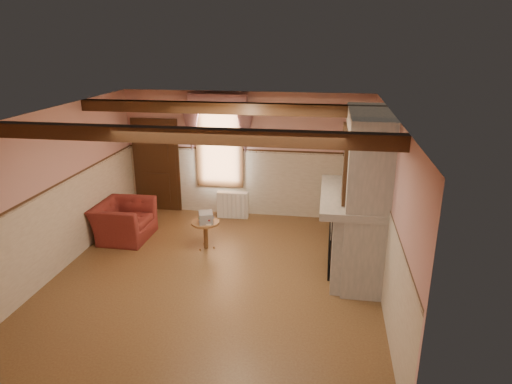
% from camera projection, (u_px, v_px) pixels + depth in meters
% --- Properties ---
extents(floor, '(5.50, 6.00, 0.01)m').
position_uv_depth(floor, '(216.00, 276.00, 7.85)').
color(floor, brown).
rests_on(floor, ground).
extents(ceiling, '(5.50, 6.00, 0.01)m').
position_uv_depth(ceiling, '(211.00, 113.00, 6.95)').
color(ceiling, silver).
rests_on(ceiling, wall_back).
extents(wall_back, '(5.50, 0.02, 2.80)m').
position_uv_depth(wall_back, '(246.00, 155.00, 10.21)').
color(wall_back, '#CF978F').
rests_on(wall_back, floor).
extents(wall_front, '(5.50, 0.02, 2.80)m').
position_uv_depth(wall_front, '(141.00, 298.00, 4.60)').
color(wall_front, '#CF978F').
rests_on(wall_front, floor).
extents(wall_left, '(0.02, 6.00, 2.80)m').
position_uv_depth(wall_left, '(57.00, 191.00, 7.81)').
color(wall_left, '#CF978F').
rests_on(wall_left, floor).
extents(wall_right, '(0.02, 6.00, 2.80)m').
position_uv_depth(wall_right, '(388.00, 209.00, 6.99)').
color(wall_right, '#CF978F').
rests_on(wall_right, floor).
extents(wainscot, '(5.50, 6.00, 1.50)m').
position_uv_depth(wainscot, '(215.00, 236.00, 7.61)').
color(wainscot, beige).
rests_on(wainscot, floor).
extents(chair_rail, '(5.50, 6.00, 0.08)m').
position_uv_depth(chair_rail, '(213.00, 194.00, 7.37)').
color(chair_rail, black).
rests_on(chair_rail, wainscot).
extents(firebox, '(0.20, 0.95, 0.90)m').
position_uv_depth(firebox, '(335.00, 245.00, 7.97)').
color(firebox, black).
rests_on(firebox, floor).
extents(armchair, '(1.02, 1.17, 0.75)m').
position_uv_depth(armchair, '(124.00, 221.00, 9.23)').
color(armchair, maroon).
rests_on(armchair, floor).
extents(side_table, '(0.64, 0.64, 0.55)m').
position_uv_depth(side_table, '(206.00, 235.00, 8.81)').
color(side_table, brown).
rests_on(side_table, floor).
extents(book_stack, '(0.35, 0.39, 0.20)m').
position_uv_depth(book_stack, '(206.00, 217.00, 8.67)').
color(book_stack, '#B7AD8C').
rests_on(book_stack, side_table).
extents(radiator, '(0.71, 0.20, 0.60)m').
position_uv_depth(radiator, '(233.00, 205.00, 10.32)').
color(radiator, white).
rests_on(radiator, floor).
extents(bowl, '(0.31, 0.31, 0.08)m').
position_uv_depth(bowl, '(353.00, 192.00, 7.56)').
color(bowl, brown).
rests_on(bowl, mantel).
extents(mantel_clock, '(0.14, 0.24, 0.20)m').
position_uv_depth(mantel_clock, '(351.00, 176.00, 8.24)').
color(mantel_clock, black).
rests_on(mantel_clock, mantel).
extents(oil_lamp, '(0.11, 0.11, 0.28)m').
position_uv_depth(oil_lamp, '(353.00, 181.00, 7.80)').
color(oil_lamp, gold).
rests_on(oil_lamp, mantel).
extents(candle_red, '(0.06, 0.06, 0.16)m').
position_uv_depth(candle_red, '(355.00, 202.00, 7.00)').
color(candle_red, maroon).
rests_on(candle_red, mantel).
extents(jar_yellow, '(0.06, 0.06, 0.12)m').
position_uv_depth(jar_yellow, '(354.00, 199.00, 7.19)').
color(jar_yellow, gold).
rests_on(jar_yellow, mantel).
extents(fireplace, '(0.85, 2.00, 2.80)m').
position_uv_depth(fireplace, '(364.00, 195.00, 7.60)').
color(fireplace, gray).
rests_on(fireplace, floor).
extents(mantel, '(1.05, 2.05, 0.12)m').
position_uv_depth(mantel, '(352.00, 197.00, 7.64)').
color(mantel, gray).
rests_on(mantel, fireplace).
extents(overmantel_mirror, '(0.06, 1.44, 1.04)m').
position_uv_depth(overmantel_mirror, '(343.00, 161.00, 7.47)').
color(overmantel_mirror, silver).
rests_on(overmantel_mirror, fireplace).
extents(door, '(1.10, 0.10, 2.10)m').
position_uv_depth(door, '(157.00, 167.00, 10.57)').
color(door, black).
rests_on(door, floor).
extents(window, '(1.06, 0.08, 2.02)m').
position_uv_depth(window, '(219.00, 143.00, 10.19)').
color(window, white).
rests_on(window, wall_back).
extents(window_drapes, '(1.30, 0.14, 1.40)m').
position_uv_depth(window_drapes, '(218.00, 117.00, 9.91)').
color(window_drapes, gray).
rests_on(window_drapes, wall_back).
extents(ceiling_beam_front, '(5.50, 0.18, 0.20)m').
position_uv_depth(ceiling_beam_front, '(188.00, 135.00, 5.86)').
color(ceiling_beam_front, black).
rests_on(ceiling_beam_front, ceiling).
extents(ceiling_beam_back, '(5.50, 0.18, 0.20)m').
position_uv_depth(ceiling_beam_back, '(228.00, 108.00, 8.10)').
color(ceiling_beam_back, black).
rests_on(ceiling_beam_back, ceiling).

